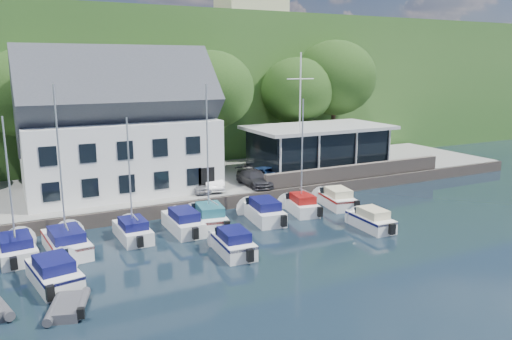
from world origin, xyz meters
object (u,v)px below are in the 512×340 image
object	(u,v)px
flagpole	(300,118)
boat_r1_5	(263,209)
car_silver	(199,185)
car_white	(212,181)
club_pavilion	(318,148)
boat_r1_1	(61,177)
harbor_building	(120,135)
boat_r1_2	(130,174)
boat_r1_4	(208,157)
car_dgrey	(254,178)
boat_r1_3	(183,220)
boat_r2_4	(371,218)
dinghy_1	(68,305)
boat_r2_0	(54,270)
car_blue	(267,174)
boat_r1_6	(302,154)
boat_r2_2	(232,241)
boat_r1_0	(9,185)
boat_r1_7	(336,197)

from	to	relation	value
flagpole	boat_r1_5	size ratio (longest dim) A/B	1.69
car_silver	flagpole	world-z (taller)	flagpole
car_silver	car_white	distance (m)	1.29
club_pavilion	boat_r1_1	xyz separation A→B (m)	(-23.29, -8.79, 1.42)
club_pavilion	harbor_building	bearing A→B (deg)	178.41
boat_r1_2	boat_r1_4	distance (m)	5.17
car_dgrey	boat_r1_3	world-z (taller)	car_dgrey
boat_r1_5	boat_r1_3	bearing A→B (deg)	-176.87
club_pavilion	boat_r2_4	world-z (taller)	club_pavilion
boat_r1_1	dinghy_1	xyz separation A→B (m)	(-0.83, -7.57, -4.15)
boat_r2_0	car_blue	bearing A→B (deg)	21.96
club_pavilion	boat_r1_6	size ratio (longest dim) A/B	1.52
boat_r1_3	boat_r1_4	bearing A→B (deg)	2.06
car_silver	boat_r1_4	size ratio (longest dim) A/B	0.34
car_dgrey	boat_r1_4	world-z (taller)	boat_r1_4
club_pavilion	boat_r1_6	world-z (taller)	boat_r1_6
boat_r1_1	boat_r1_5	xyz separation A→B (m)	(12.97, 0.16, -3.69)
boat_r1_3	harbor_building	bearing A→B (deg)	102.48
car_white	boat_r1_4	xyz separation A→B (m)	(-2.63, -5.83, 3.09)
boat_r2_2	dinghy_1	distance (m)	9.84
car_white	boat_r2_2	size ratio (longest dim) A/B	0.75
boat_r1_2	boat_r1_4	bearing A→B (deg)	-0.51
car_silver	car_white	xyz separation A→B (m)	(1.25, 0.32, 0.12)
flagpole	boat_r2_4	distance (m)	11.93
club_pavilion	car_dgrey	distance (m)	8.79
boat_r1_1	dinghy_1	world-z (taller)	boat_r1_1
boat_r1_0	boat_r2_0	bearing A→B (deg)	-76.08
car_white	boat_r1_1	xyz separation A→B (m)	(-11.70, -6.41, 2.81)
club_pavilion	boat_r1_2	size ratio (longest dim) A/B	1.60
boat_r2_0	boat_r2_4	world-z (taller)	boat_r2_0
boat_r1_5	harbor_building	bearing A→B (deg)	136.67
boat_r1_4	boat_r1_7	xyz separation A→B (m)	(10.48, 0.10, -4.02)
car_blue	boat_r2_4	bearing A→B (deg)	-99.13
boat_r1_2	boat_r2_4	xyz separation A→B (m)	(14.54, -5.11, -3.42)
harbor_building	boat_r2_4	bearing A→B (deg)	-46.55
boat_r1_1	boat_r2_4	xyz separation A→B (m)	(18.49, -4.64, -3.77)
boat_r1_4	boat_r2_4	bearing A→B (deg)	-19.81
boat_r1_5	car_white	bearing A→B (deg)	108.15
boat_r2_0	dinghy_1	xyz separation A→B (m)	(0.24, -3.28, -0.42)
boat_r1_6	boat_r2_2	xyz separation A→B (m)	(-7.77, -4.99, -3.62)
boat_r1_0	boat_r2_2	distance (m)	12.65
boat_r1_7	boat_r2_4	bearing A→B (deg)	-91.49
club_pavilion	flagpole	world-z (taller)	flagpole
car_silver	boat_r1_2	size ratio (longest dim) A/B	0.39
harbor_building	boat_r1_4	xyz separation A→B (m)	(3.78, -8.72, -0.60)
car_white	boat_r1_3	bearing A→B (deg)	-113.62
boat_r1_3	boat_r1_2	bearing A→B (deg)	-179.52
car_dgrey	flagpole	distance (m)	6.32
boat_r1_0	boat_r2_2	xyz separation A→B (m)	(11.14, -4.88, -3.48)
boat_r1_0	boat_r1_7	size ratio (longest dim) A/B	1.54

